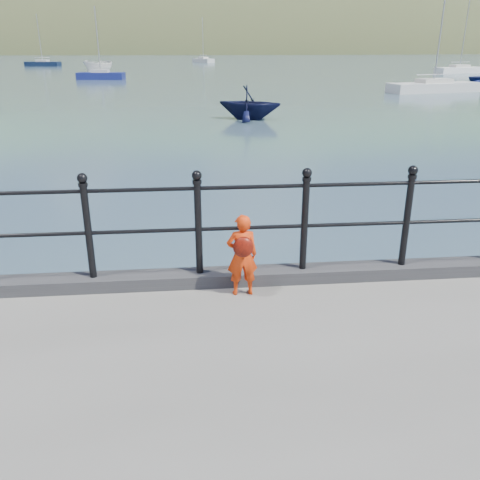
{
  "coord_description": "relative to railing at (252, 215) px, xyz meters",
  "views": [
    {
      "loc": [
        -0.65,
        -5.47,
        3.62
      ],
      "look_at": [
        -0.14,
        -0.2,
        1.55
      ],
      "focal_mm": 38.0,
      "sensor_mm": 36.0,
      "label": 1
    }
  ],
  "objects": [
    {
      "name": "ground",
      "position": [
        -0.0,
        0.15,
        -1.82
      ],
      "size": [
        600.0,
        600.0,
        0.0
      ],
      "primitive_type": "plane",
      "color": "#2D4251",
      "rests_on": "ground"
    },
    {
      "name": "kerb",
      "position": [
        -0.0,
        -0.0,
        -0.75
      ],
      "size": [
        60.0,
        0.3,
        0.15
      ],
      "primitive_type": "cube",
      "color": "#28282B",
      "rests_on": "quay"
    },
    {
      "name": "railing",
      "position": [
        0.0,
        0.0,
        0.0
      ],
      "size": [
        18.11,
        0.11,
        1.2
      ],
      "color": "black",
      "rests_on": "kerb"
    },
    {
      "name": "far_shore",
      "position": [
        38.34,
        239.56,
        -24.39
      ],
      "size": [
        830.0,
        200.0,
        156.0
      ],
      "color": "#333A21",
      "rests_on": "ground"
    },
    {
      "name": "child",
      "position": [
        -0.14,
        -0.29,
        -0.35
      ],
      "size": [
        0.35,
        0.3,
        0.93
      ],
      "rotation": [
        0.0,
        0.0,
        3.19
      ],
      "color": "red",
      "rests_on": "quay"
    },
    {
      "name": "launch_white",
      "position": [
        -10.63,
        55.58,
        -0.95
      ],
      "size": [
        3.67,
        4.81,
        1.75
      ],
      "primitive_type": "imported",
      "rotation": [
        0.0,
        0.0,
        -0.5
      ],
      "color": "silver",
      "rests_on": "ground"
    },
    {
      "name": "launch_navy",
      "position": [
        2.31,
        20.29,
        -1.01
      ],
      "size": [
        3.88,
        3.64,
        1.63
      ],
      "primitive_type": "imported",
      "rotation": [
        0.0,
        0.0,
        1.19
      ],
      "color": "black",
      "rests_on": "ground"
    },
    {
      "name": "sailboat_left",
      "position": [
        -23.33,
        81.34,
        -1.48
      ],
      "size": [
        5.6,
        2.72,
        7.74
      ],
      "rotation": [
        0.0,
        0.0,
        -0.21
      ],
      "color": "black",
      "rests_on": "ground"
    },
    {
      "name": "sailboat_near",
      "position": [
        18.01,
        33.53,
        -1.48
      ],
      "size": [
        7.47,
        3.5,
        9.77
      ],
      "rotation": [
        0.0,
        0.0,
        0.22
      ],
      "color": "silver",
      "rests_on": "ground"
    },
    {
      "name": "sailboat_deep",
      "position": [
        2.21,
        95.14,
        -1.48
      ],
      "size": [
        4.05,
        5.33,
        7.92
      ],
      "rotation": [
        0.0,
        0.0,
        -1.03
      ],
      "color": "beige",
      "rests_on": "ground"
    },
    {
      "name": "sailboat_port",
      "position": [
        -9.56,
        50.1,
        -1.48
      ],
      "size": [
        4.9,
        2.17,
        7.05
      ],
      "rotation": [
        0.0,
        0.0,
        -0.14
      ],
      "color": "navy",
      "rests_on": "ground"
    },
    {
      "name": "sailboat_far",
      "position": [
        32.5,
        57.37,
        -1.48
      ],
      "size": [
        6.68,
        3.49,
        9.19
      ],
      "rotation": [
        0.0,
        0.0,
        0.28
      ],
      "color": "white",
      "rests_on": "ground"
    }
  ]
}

